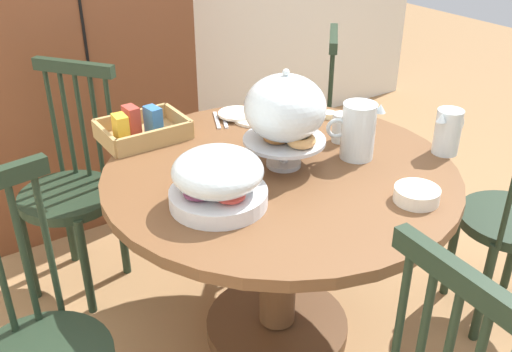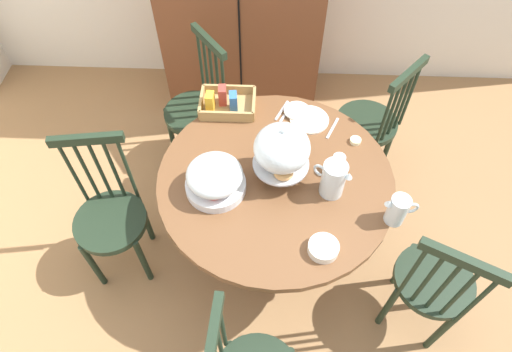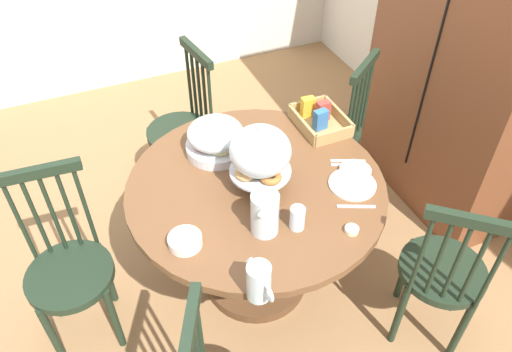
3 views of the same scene
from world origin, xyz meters
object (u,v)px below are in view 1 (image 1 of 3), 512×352
at_px(pastry_stand_with_dome, 285,112).
at_px(orange_juice_pitcher, 358,133).
at_px(dining_table, 279,220).
at_px(cereal_bowl, 417,195).
at_px(windsor_chair_far_side, 72,193).
at_px(milk_pitcher, 447,133).
at_px(windsor_chair_facing_door, 300,136).
at_px(butter_dish, 329,115).
at_px(cereal_basket, 141,129).
at_px(drinking_glass, 341,128).
at_px(fruit_platter_covered, 218,180).
at_px(china_plate_small, 236,113).
at_px(wooden_armoire, 64,22).
at_px(china_plate_large, 258,117).

bearing_deg(pastry_stand_with_dome, orange_juice_pitcher, -19.62).
height_order(dining_table, cereal_bowl, cereal_bowl).
xyz_separation_m(windsor_chair_far_side, milk_pitcher, (1.08, -0.97, 0.36)).
relative_size(dining_table, milk_pitcher, 6.93).
bearing_deg(windsor_chair_facing_door, orange_juice_pitcher, -114.57).
relative_size(orange_juice_pitcher, milk_pitcher, 1.14).
relative_size(orange_juice_pitcher, butter_dish, 3.33).
xyz_separation_m(cereal_basket, drinking_glass, (0.61, -0.44, 0.02)).
bearing_deg(milk_pitcher, fruit_platter_covered, 170.48).
relative_size(cereal_basket, china_plate_small, 2.11).
xyz_separation_m(dining_table, drinking_glass, (0.31, 0.05, 0.27)).
bearing_deg(wooden_armoire, windsor_chair_facing_door, -40.71).
height_order(dining_table, china_plate_small, china_plate_small).
distance_m(wooden_armoire, fruit_platter_covered, 1.51).
height_order(pastry_stand_with_dome, fruit_platter_covered, pastry_stand_with_dome).
distance_m(windsor_chair_facing_door, drinking_glass, 0.76).
distance_m(pastry_stand_with_dome, fruit_platter_covered, 0.35).
distance_m(wooden_armoire, windsor_chair_far_side, 0.90).
bearing_deg(milk_pitcher, pastry_stand_with_dome, 155.90).
bearing_deg(pastry_stand_with_dome, windsor_chair_far_side, 126.74).
height_order(windsor_chair_far_side, butter_dish, windsor_chair_far_side).
bearing_deg(dining_table, fruit_platter_covered, -163.68).
relative_size(dining_table, orange_juice_pitcher, 6.06).
bearing_deg(milk_pitcher, drinking_glass, 131.27).
xyz_separation_m(drinking_glass, butter_dish, (0.11, 0.20, -0.04)).
bearing_deg(butter_dish, pastry_stand_with_dome, -149.08).
relative_size(windsor_chair_far_side, china_plate_large, 4.43).
height_order(cereal_basket, butter_dish, cereal_basket).
bearing_deg(milk_pitcher, orange_juice_pitcher, 152.24).
distance_m(dining_table, windsor_chair_facing_door, 0.91).
bearing_deg(orange_juice_pitcher, cereal_bowl, -99.35).
bearing_deg(fruit_platter_covered, cereal_basket, 89.76).
xyz_separation_m(milk_pitcher, butter_dish, (-0.13, 0.48, -0.06)).
distance_m(fruit_platter_covered, drinking_glass, 0.62).
xyz_separation_m(china_plate_large, butter_dish, (0.24, -0.15, 0.01)).
distance_m(orange_juice_pitcher, drinking_glass, 0.14).
xyz_separation_m(wooden_armoire, pastry_stand_with_dome, (0.28, -1.40, -0.05)).
bearing_deg(dining_table, windsor_chair_far_side, 125.17).
bearing_deg(butter_dish, milk_pitcher, -74.53).
xyz_separation_m(windsor_chair_facing_door, fruit_platter_covered, (-0.91, -0.75, 0.37)).
bearing_deg(china_plate_small, china_plate_large, -39.91).
bearing_deg(wooden_armoire, fruit_platter_covered, -91.55).
height_order(china_plate_large, china_plate_small, china_plate_small).
bearing_deg(china_plate_small, wooden_armoire, 111.25).
relative_size(windsor_chair_far_side, cereal_bowl, 6.96).
relative_size(drinking_glass, butter_dish, 1.83).
xyz_separation_m(wooden_armoire, orange_juice_pitcher, (0.53, -1.49, -0.15)).
height_order(wooden_armoire, milk_pitcher, wooden_armoire).
height_order(wooden_armoire, pastry_stand_with_dome, wooden_armoire).
xyz_separation_m(wooden_armoire, fruit_platter_covered, (-0.04, -1.50, -0.16)).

